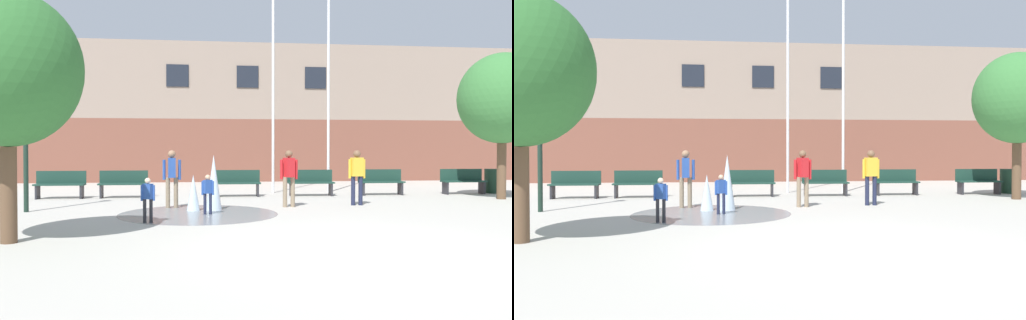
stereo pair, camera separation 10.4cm
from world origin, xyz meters
TOP-DOWN VIEW (x-y plane):
  - ground_plane at (0.00, 0.00)m, footprint 100.00×100.00m
  - library_building at (0.00, 20.38)m, footprint 36.00×6.05m
  - splash_fountain at (-2.25, 5.28)m, footprint 3.97×3.97m
  - park_bench_far_left at (-6.97, 9.24)m, footprint 1.60×0.44m
  - park_bench_left_of_flagpoles at (-4.95, 9.31)m, footprint 1.60×0.44m
  - park_bench_under_left_flagpole at (-1.12, 9.32)m, footprint 1.60×0.44m
  - park_bench_under_right_flagpole at (1.44, 9.28)m, footprint 1.60×0.44m
  - park_bench_near_trashcan at (4.01, 9.37)m, footprint 1.60×0.44m
  - park_bench_far_right at (7.13, 9.42)m, footprint 1.60×0.44m
  - adult_in_red at (-3.16, 6.11)m, footprint 0.50×0.35m
  - child_with_pink_shirt at (-3.53, 3.31)m, footprint 0.31×0.22m
  - adult_watching at (0.08, 5.97)m, footprint 0.50×0.39m
  - child_in_fountain at (-2.20, 4.60)m, footprint 0.31×0.22m
  - teen_by_trashcan at (2.12, 6.21)m, footprint 0.50×0.26m
  - flagpole_left at (0.35, 10.69)m, footprint 0.80×0.10m
  - flagpole_right at (2.47, 10.69)m, footprint 0.80×0.10m
  - lamp_post_left_lane at (-6.84, 5.61)m, footprint 0.32×0.32m
  - trash_can at (8.40, 9.62)m, footprint 0.56×0.56m
  - street_tree_foreground at (-5.64, 1.14)m, footprint 2.50×2.50m
  - street_tree_near_building at (7.37, 7.47)m, footprint 2.77×2.77m

SIDE VIEW (x-z plane):
  - ground_plane at x=0.00m, z-range 0.00..0.00m
  - trash_can at x=8.40m, z-range 0.00..0.90m
  - park_bench_far_left at x=-6.97m, z-range 0.02..0.93m
  - park_bench_left_of_flagpoles at x=-4.95m, z-range 0.02..0.93m
  - park_bench_under_left_flagpole at x=-1.12m, z-range 0.02..0.93m
  - park_bench_under_right_flagpole at x=1.44m, z-range 0.02..0.93m
  - park_bench_near_trashcan at x=4.01m, z-range 0.02..0.93m
  - park_bench_far_right at x=7.13m, z-range 0.02..0.93m
  - splash_fountain at x=-2.25m, z-range -0.24..1.23m
  - child_with_pink_shirt at x=-3.53m, z-range 0.09..1.07m
  - child_in_fountain at x=-2.20m, z-range 0.09..1.07m
  - adult_in_red at x=-3.16m, z-range 0.14..1.73m
  - adult_watching at x=0.08m, z-range 0.14..1.73m
  - teen_by_trashcan at x=2.12m, z-range 0.14..1.73m
  - lamp_post_left_lane at x=-6.84m, z-range 0.62..4.88m
  - street_tree_foreground at x=-5.64m, z-range 0.81..5.10m
  - street_tree_near_building at x=7.37m, z-range 0.89..5.65m
  - library_building at x=0.00m, z-range 0.00..7.06m
  - flagpole_left at x=0.35m, z-range 0.25..8.39m
  - flagpole_right at x=2.47m, z-range 0.25..8.60m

